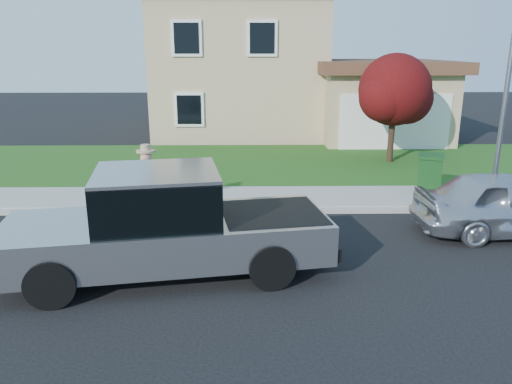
% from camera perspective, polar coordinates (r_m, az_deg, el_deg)
% --- Properties ---
extents(ground, '(80.00, 80.00, 0.00)m').
position_cam_1_polar(ground, '(10.53, -2.98, -7.47)').
color(ground, black).
rests_on(ground, ground).
extents(curb, '(40.00, 0.20, 0.12)m').
position_cam_1_polar(curb, '(13.23, 1.78, -2.16)').
color(curb, gray).
rests_on(curb, ground).
extents(sidewalk, '(40.00, 2.00, 0.15)m').
position_cam_1_polar(sidewalk, '(14.27, 1.58, -0.71)').
color(sidewalk, gray).
rests_on(sidewalk, ground).
extents(lawn, '(40.00, 7.00, 0.10)m').
position_cam_1_polar(lawn, '(18.62, 0.99, 3.24)').
color(lawn, '#1A4E16').
rests_on(lawn, ground).
extents(house, '(14.00, 11.30, 6.85)m').
position_cam_1_polar(house, '(26.06, 1.16, 13.87)').
color(house, tan).
rests_on(house, ground).
extents(pickup_truck, '(6.50, 3.09, 2.05)m').
position_cam_1_polar(pickup_truck, '(9.63, -10.24, -3.90)').
color(pickup_truck, black).
rests_on(pickup_truck, ground).
extents(woman, '(0.69, 0.51, 1.92)m').
position_cam_1_polar(woman, '(12.89, -12.29, 0.91)').
color(woman, tan).
rests_on(woman, ground).
extents(sedan, '(4.44, 1.90, 1.50)m').
position_cam_1_polar(sedan, '(12.99, 27.21, -1.17)').
color(sedan, silver).
rests_on(sedan, ground).
extents(ornamental_tree, '(2.88, 2.60, 3.95)m').
position_cam_1_polar(ornamental_tree, '(19.09, 15.66, 10.81)').
color(ornamental_tree, black).
rests_on(ornamental_tree, lawn).
extents(trash_bin, '(0.94, 1.01, 1.15)m').
position_cam_1_polar(trash_bin, '(15.16, 19.25, 1.97)').
color(trash_bin, '#0F3912').
rests_on(trash_bin, sidewalk).
extents(street_lamp, '(0.31, 0.69, 5.23)m').
position_cam_1_polar(street_lamp, '(13.93, 26.66, 9.40)').
color(street_lamp, slate).
rests_on(street_lamp, ground).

